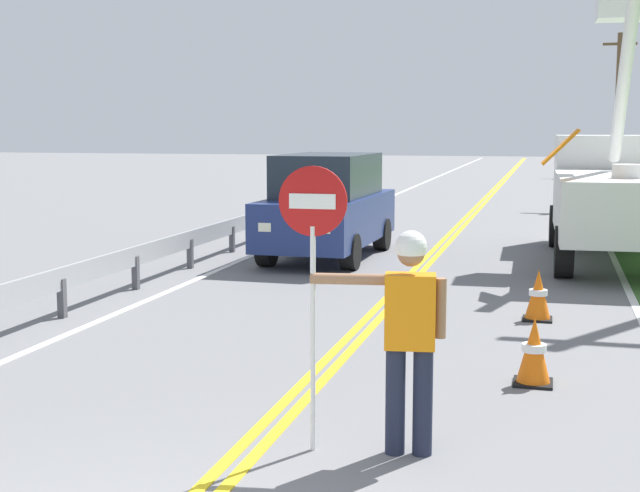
{
  "coord_description": "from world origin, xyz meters",
  "views": [
    {
      "loc": [
        2.34,
        -4.05,
        2.63
      ],
      "look_at": [
        -0.37,
        6.4,
        1.2
      ],
      "focal_mm": 50.36,
      "sensor_mm": 36.0,
      "label": 1
    }
  ],
  "objects": [
    {
      "name": "traffic_cone_lead",
      "position": [
        2.22,
        5.21,
        0.34
      ],
      "size": [
        0.4,
        0.4,
        0.7
      ],
      "color": "orange",
      "rests_on": "ground"
    },
    {
      "name": "guardrail_left_shoulder",
      "position": [
        -4.2,
        14.9,
        0.52
      ],
      "size": [
        0.1,
        32.0,
        0.71
      ],
      "color": "#9EA0A3",
      "rests_on": "ground"
    },
    {
      "name": "stop_sign_paddle",
      "position": [
        0.51,
        2.8,
        1.71
      ],
      "size": [
        0.56,
        0.04,
        2.33
      ],
      "color": "silver",
      "rests_on": "ground"
    },
    {
      "name": "flagger_worker",
      "position": [
        1.27,
        2.9,
        1.05
      ],
      "size": [
        1.08,
        0.3,
        1.83
      ],
      "color": "#1E2338",
      "rests_on": "ground"
    },
    {
      "name": "edge_line_left",
      "position": [
        -3.6,
        20.0,
        0.01
      ],
      "size": [
        0.12,
        110.0,
        0.01
      ],
      "primitive_type": "cube",
      "color": "silver",
      "rests_on": "ground"
    },
    {
      "name": "centerline_yellow_right",
      "position": [
        0.09,
        20.0,
        0.01
      ],
      "size": [
        0.11,
        110.0,
        0.01
      ],
      "primitive_type": "cube",
      "color": "yellow",
      "rests_on": "ground"
    },
    {
      "name": "edge_line_right",
      "position": [
        3.6,
        20.0,
        0.01
      ],
      "size": [
        0.12,
        110.0,
        0.01
      ],
      "primitive_type": "cube",
      "color": "silver",
      "rests_on": "ground"
    },
    {
      "name": "utility_bucket_truck",
      "position": [
        3.55,
        14.7,
        1.42
      ],
      "size": [
        2.67,
        6.86,
        5.54
      ],
      "color": "silver",
      "rests_on": "ground"
    },
    {
      "name": "utility_pole_far",
      "position": [
        5.7,
        48.52,
        4.06
      ],
      "size": [
        1.8,
        0.28,
        7.77
      ],
      "color": "brown",
      "rests_on": "ground"
    },
    {
      "name": "oncoming_suv_nearest",
      "position": [
        -2.03,
        13.47,
        1.06
      ],
      "size": [
        2.0,
        4.64,
        2.1
      ],
      "color": "navy",
      "rests_on": "ground"
    },
    {
      "name": "traffic_cone_mid",
      "position": [
        2.21,
        8.41,
        0.34
      ],
      "size": [
        0.4,
        0.4,
        0.7
      ],
      "color": "orange",
      "rests_on": "ground"
    },
    {
      "name": "centerline_yellow_left",
      "position": [
        -0.09,
        20.0,
        0.01
      ],
      "size": [
        0.11,
        110.0,
        0.01
      ],
      "primitive_type": "cube",
      "color": "yellow",
      "rests_on": "ground"
    }
  ]
}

